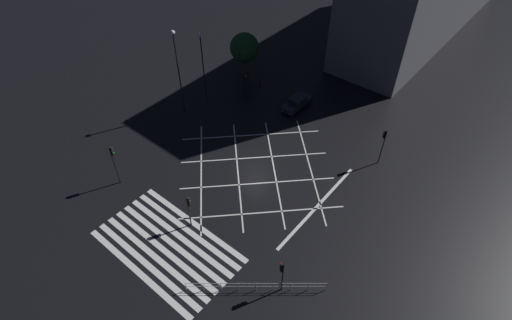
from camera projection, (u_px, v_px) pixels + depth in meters
The scene contains 13 objects.
ground_plane at pixel (256, 170), 40.66m from camera, with size 200.00×200.00×0.00m, color black.
road_markings at pixel (200, 223), 35.77m from camera, with size 18.80×24.70×0.01m.
traffic_light_nw_cross at pixel (247, 79), 48.12m from camera, with size 0.36×0.39×3.75m.
traffic_light_se_main at pixel (282, 271), 29.38m from camera, with size 0.39×0.36×3.59m.
traffic_light_ne_main at pixel (384, 140), 39.39m from camera, with size 0.39×0.36×4.30m.
traffic_light_sw_cross at pixel (113, 158), 37.23m from camera, with size 0.36×0.39×4.59m.
traffic_light_median_south at pixel (189, 206), 33.94m from camera, with size 0.36×0.39×3.56m.
traffic_light_nw_main at pixel (253, 83), 47.85m from camera, with size 3.06×0.36×3.36m.
street_lamp_east at pixel (177, 60), 43.26m from camera, with size 0.49×0.49×10.23m.
street_lamp_west at pixel (202, 57), 45.37m from camera, with size 0.48×0.48×8.93m.
street_tree_near at pixel (244, 48), 51.43m from camera, with size 3.81×3.81×5.76m.
waiting_car at pixel (297, 103), 48.17m from camera, with size 1.73×4.34×1.29m.
pedestrian_railing at pixel (256, 286), 30.60m from camera, with size 8.40×6.92×1.05m.
Camera 1 is at (18.28, -22.21, 28.76)m, focal length 28.00 mm.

